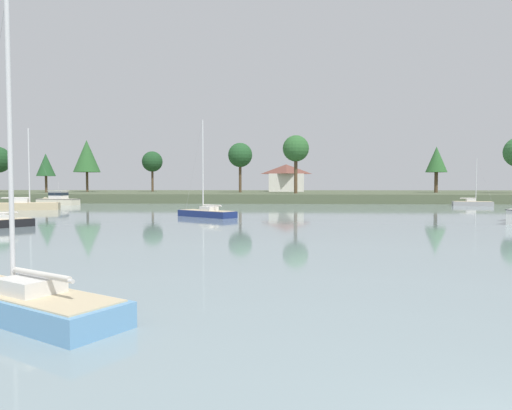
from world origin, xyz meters
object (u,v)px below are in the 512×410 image
at_px(sailboat_skyblue, 25,309).
at_px(cruiser_cream, 55,202).
at_px(sailboat_grey, 472,205).
at_px(sailboat_sand, 24,208).
at_px(sailboat_navy, 207,215).

bearing_deg(sailboat_skyblue, cruiser_cream, 116.26).
height_order(sailboat_grey, sailboat_sand, sailboat_sand).
bearing_deg(sailboat_sand, sailboat_navy, -23.61).
bearing_deg(cruiser_cream, sailboat_navy, -41.46).
relative_size(cruiser_cream, sailboat_skyblue, 0.90).
xyz_separation_m(sailboat_grey, sailboat_skyblue, (-38.75, -66.65, 0.01)).
bearing_deg(sailboat_navy, cruiser_cream, 138.54).
relative_size(sailboat_navy, cruiser_cream, 1.33).
bearing_deg(sailboat_skyblue, sailboat_sand, 119.99).
distance_m(sailboat_navy, sailboat_skyblue, 38.72).
bearing_deg(cruiser_cream, sailboat_sand, -77.67).
height_order(cruiser_cream, sailboat_skyblue, sailboat_skyblue).
relative_size(sailboat_navy, sailboat_sand, 0.92).
relative_size(sailboat_grey, sailboat_sand, 0.69).
bearing_deg(sailboat_navy, sailboat_skyblue, -88.07).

